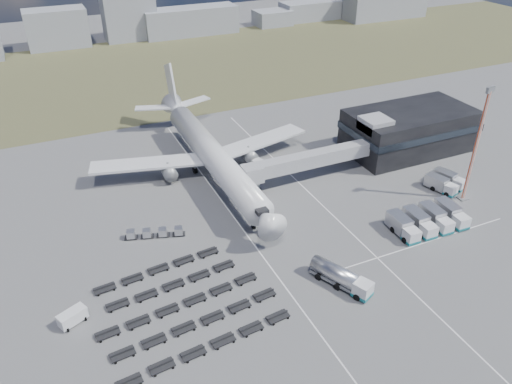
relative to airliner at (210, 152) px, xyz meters
name	(u,v)px	position (x,y,z in m)	size (l,w,h in m)	color
ground	(275,256)	(0.00, -32.38, -5.29)	(420.00, 420.00, 0.00)	#565659
grass_strip	(134,73)	(0.00, 77.62, -5.29)	(420.00, 90.00, 0.01)	#444429
lane_markings	(314,233)	(9.77, -29.38, -5.29)	(47.12, 110.00, 0.01)	silver
terminal	(409,129)	(47.77, -8.41, -0.04)	(30.40, 16.40, 11.00)	black
jet_bridge	(299,162)	(15.90, -11.95, -0.24)	(30.30, 3.80, 7.05)	#939399
airliner	(210,152)	(0.00, 0.00, 0.00)	(51.59, 64.53, 17.62)	silver
skyline	(118,28)	(3.19, 117.37, 1.13)	(293.68, 25.15, 20.24)	gray
fuel_tanker	(341,277)	(6.31, -43.64, -3.57)	(6.87, 10.78, 3.44)	silver
pushback_tug	(270,230)	(2.13, -26.02, -4.58)	(3.13, 1.76, 1.43)	silver
utility_van	(73,317)	(-34.07, -34.26, -4.17)	(4.18, 1.89, 2.24)	silver
catering_truck	(263,168)	(10.75, -4.88, -4.01)	(3.95, 5.88, 2.50)	silver
service_trucks_near	(428,220)	(29.95, -36.68, -3.61)	(14.19, 8.16, 3.10)	silver
service_trucks_far	(445,182)	(43.25, -26.83, -3.78)	(7.52, 8.27, 2.78)	silver
uld_row	(155,233)	(-17.62, -18.35, -4.38)	(10.94, 4.69, 1.53)	black
baggage_dollies	(182,306)	(-18.49, -37.95, -4.88)	(28.47, 23.42, 0.82)	black
floodlight_mast	(476,146)	(43.73, -31.78, 6.81)	(2.31, 1.86, 24.14)	#D54922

